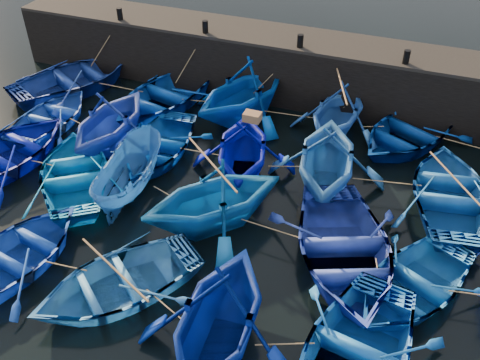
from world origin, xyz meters
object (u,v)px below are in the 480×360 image
(boat_8, at_px, (158,145))
(boat_13, at_px, (5,154))
(boat_0, at_px, (75,78))
(wooden_crate, at_px, (252,117))

(boat_8, xyz_separation_m, boat_13, (-4.63, -2.51, 0.09))
(boat_0, height_order, boat_8, boat_0)
(boat_8, height_order, wooden_crate, wooden_crate)
(boat_8, height_order, boat_13, boat_13)
(boat_0, height_order, boat_13, boat_0)
(boat_0, xyz_separation_m, boat_13, (1.12, -5.73, -0.02))
(boat_0, height_order, wooden_crate, wooden_crate)
(boat_8, relative_size, boat_13, 0.84)
(boat_13, bearing_deg, boat_0, -66.05)
(boat_13, distance_m, wooden_crate, 8.77)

